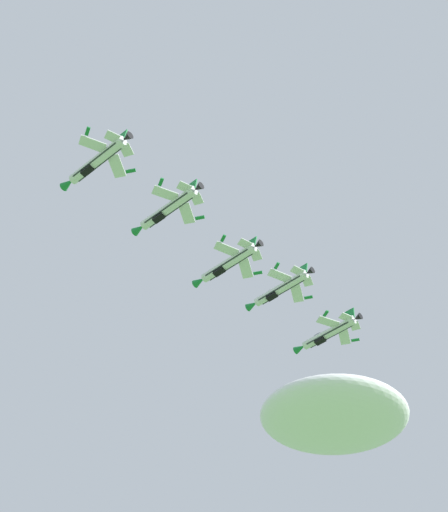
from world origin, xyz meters
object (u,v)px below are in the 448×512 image
(fighter_jet_lead, at_px, (96,161))
(fighter_jet_right_wing, at_px, (228,264))
(fighter_jet_left_wing, at_px, (168,209))
(fighter_jet_right_outer, at_px, (328,333))
(fighter_jet_left_outer, at_px, (280,289))

(fighter_jet_lead, distance_m, fighter_jet_right_wing, 31.23)
(fighter_jet_lead, xyz_separation_m, fighter_jet_right_wing, (23.83, 20.18, -0.40))
(fighter_jet_left_wing, distance_m, fighter_jet_right_outer, 43.77)
(fighter_jet_lead, bearing_deg, fighter_jet_left_wing, -3.70)
(fighter_jet_lead, bearing_deg, fighter_jet_left_outer, -1.13)
(fighter_jet_right_wing, bearing_deg, fighter_jet_lead, 179.86)
(fighter_jet_right_wing, height_order, fighter_jet_left_outer, fighter_jet_left_outer)
(fighter_jet_left_outer, bearing_deg, fighter_jet_right_outer, -2.73)
(fighter_jet_lead, bearing_deg, fighter_jet_right_wing, -0.14)
(fighter_jet_left_outer, xyz_separation_m, fighter_jet_right_outer, (10.85, 8.38, -2.89))
(fighter_jet_right_outer, bearing_deg, fighter_jet_left_outer, 177.27)
(fighter_jet_lead, distance_m, fighter_jet_left_wing, 15.10)
(fighter_jet_lead, bearing_deg, fighter_jet_right_outer, -1.51)
(fighter_jet_left_wing, bearing_deg, fighter_jet_right_wing, 3.18)
(fighter_jet_left_wing, relative_size, fighter_jet_right_outer, 1.00)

